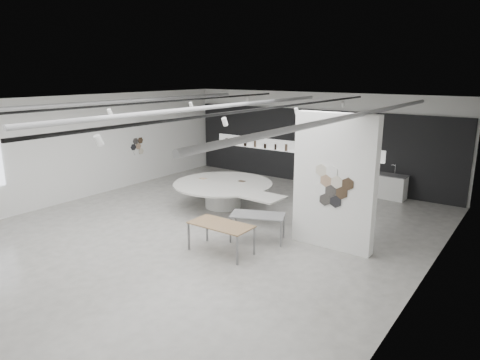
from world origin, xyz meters
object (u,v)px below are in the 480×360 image
Objects in this scene: sample_table_wood at (221,226)px; sample_table_stone at (258,217)px; kitchen_counter at (384,186)px; partition_column at (334,182)px; display_island at (224,191)px.

sample_table_stone is at bearing 75.82° from sample_table_wood.
sample_table_stone is 6.52m from kitchen_counter.
partition_column is at bearing 43.21° from sample_table_wood.
partition_column is at bearing -10.42° from display_island.
partition_column is 2.18× the size of sample_table_stone.
display_island reaches higher than sample_table_wood.
sample_table_wood is 1.01× the size of sample_table_stone.
sample_table_stone is (2.62, -1.85, 0.13)m from display_island.
display_island reaches higher than sample_table_stone.
display_island is at bearing 144.81° from sample_table_stone.
partition_column is 3.17m from sample_table_wood.
display_island is 6.10m from kitchen_counter.
display_island is 2.68× the size of sample_table_wood.
display_island is 3.21m from sample_table_stone.
kitchen_counter is (4.12, 4.49, -0.11)m from display_island.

